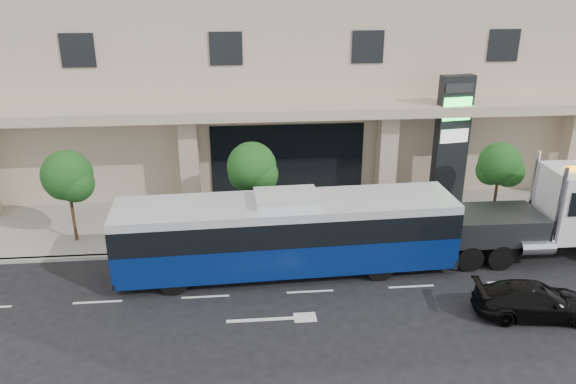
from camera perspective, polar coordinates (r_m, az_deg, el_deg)
The scene contains 10 objects.
ground at distance 23.25m, azimuth 1.77°, elevation -8.15°, with size 120.00×120.00×0.00m, color black.
sidewalk at distance 27.65m, azimuth 0.51°, elevation -2.89°, with size 120.00×6.00×0.15m, color gray.
curb at distance 24.96m, azimuth 1.21°, elevation -5.73°, with size 120.00×0.30×0.15m, color gray.
tree_left at distance 26.14m, azimuth -21.44°, elevation 1.26°, with size 2.27×2.20×4.22m.
tree_mid at distance 25.03m, azimuth -3.64°, elevation 2.25°, with size 2.28×2.20×4.38m.
tree_right at distance 27.86m, azimuth 20.75°, elevation 2.40°, with size 2.10×2.00×4.04m.
city_bus at distance 22.55m, azimuth -0.17°, elevation -4.14°, with size 13.60×3.36×3.42m.
tow_truck at distance 26.19m, azimuth 24.88°, elevation -2.31°, with size 9.68×2.57×4.41m.
black_sedan at distance 22.10m, azimuth 23.77°, elevation -10.06°, with size 1.73×4.24×1.23m, color black.
signage_pylon at distance 29.20m, azimuth 16.24°, elevation 4.89°, with size 1.75×0.85×6.74m.
Camera 1 is at (-2.57, -20.03, 11.53)m, focal length 35.00 mm.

